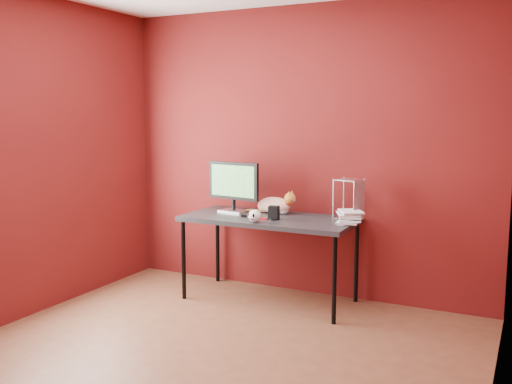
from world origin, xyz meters
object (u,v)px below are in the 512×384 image
at_px(cat, 275,205).
at_px(skull_mug, 255,216).
at_px(speaker, 274,213).
at_px(book_stack, 341,152).
at_px(desk, 269,223).
at_px(monitor, 234,184).

relative_size(cat, skull_mug, 4.15).
relative_size(speaker, book_stack, 0.10).
height_order(desk, skull_mug, skull_mug).
distance_m(desk, skull_mug, 0.31).
bearing_deg(book_stack, cat, 165.83).
distance_m(monitor, book_stack, 1.08).
relative_size(monitor, skull_mug, 4.66).
bearing_deg(book_stack, speaker, -168.40).
bearing_deg(book_stack, skull_mug, -154.05).
bearing_deg(speaker, book_stack, 3.46).
distance_m(speaker, book_stack, 0.77).
height_order(skull_mug, speaker, speaker).
bearing_deg(speaker, cat, 104.82).
relative_size(cat, speaker, 4.03).
bearing_deg(speaker, skull_mug, -121.90).
relative_size(desk, book_stack, 1.28).
distance_m(skull_mug, speaker, 0.21).
relative_size(cat, book_stack, 0.40).
height_order(desk, book_stack, book_stack).
xyz_separation_m(monitor, book_stack, (1.03, -0.06, 0.33)).
bearing_deg(monitor, skull_mug, -35.23).
bearing_deg(book_stack, desk, -178.53).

